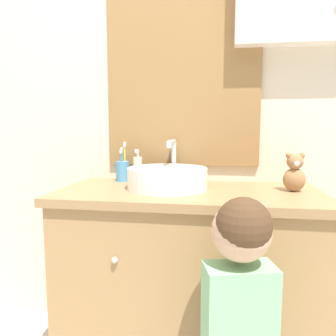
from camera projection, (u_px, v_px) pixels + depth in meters
The scene contains 7 objects.
wall_back at pixel (200, 82), 1.63m from camera, with size 3.20×0.18×2.50m.
vanity_counter at pixel (188, 277), 1.46m from camera, with size 1.12×0.54×0.80m.
sink_basin at pixel (168, 177), 1.44m from camera, with size 0.35×0.40×0.21m.
toothbrush_holder at pixel (123, 170), 1.64m from camera, with size 0.07×0.07×0.20m.
soap_dispenser at pixel (138, 169), 1.61m from camera, with size 0.04×0.04×0.16m.
child_figure at pixel (240, 305), 1.00m from camera, with size 0.24×0.44×0.87m.
teddy_bear at pixel (295, 173), 1.37m from camera, with size 0.09×0.08×0.17m.
Camera 1 is at (0.13, -1.05, 1.07)m, focal length 35.00 mm.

